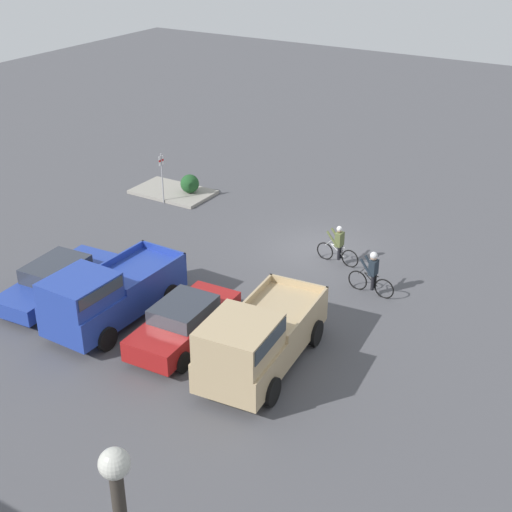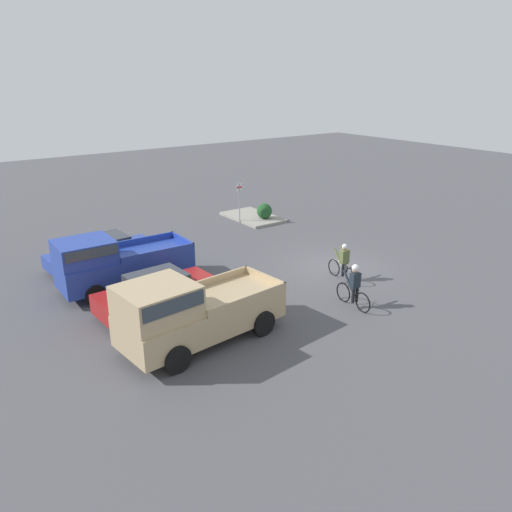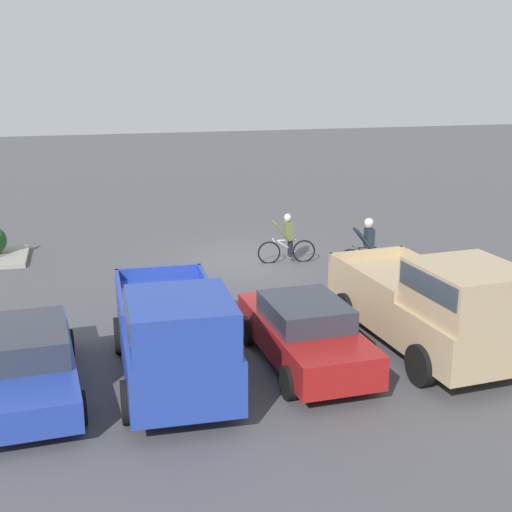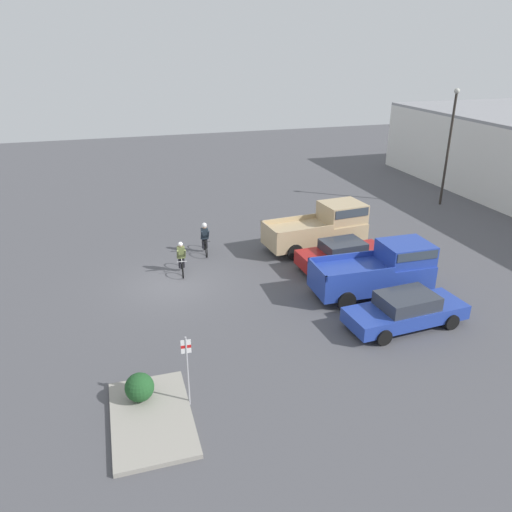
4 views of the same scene
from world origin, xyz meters
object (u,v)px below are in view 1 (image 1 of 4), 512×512
object	(u,v)px
sedan_1	(57,279)
fire_lane_sign	(162,174)
cyclist_1	(372,272)
sedan_0	(184,322)
pickup_truck_1	(107,294)
pickup_truck_0	(256,339)
shrub	(190,184)
cyclist_0	(338,245)

from	to	relation	value
sedan_1	fire_lane_sign	size ratio (longest dim) A/B	2.03
cyclist_1	sedan_1	bearing A→B (deg)	32.35
sedan_0	pickup_truck_1	bearing A→B (deg)	9.46
pickup_truck_0	pickup_truck_1	distance (m)	5.66
pickup_truck_0	shrub	distance (m)	14.64
fire_lane_sign	shrub	distance (m)	1.74
pickup_truck_1	shrub	size ratio (longest dim) A/B	5.87
cyclist_0	pickup_truck_0	bearing A→B (deg)	97.51
cyclist_0	fire_lane_sign	size ratio (longest dim) A/B	0.77
pickup_truck_1	shrub	xyz separation A→B (m)	(4.48, -10.75, -0.56)
sedan_0	sedan_1	bearing A→B (deg)	0.06
sedan_0	fire_lane_sign	world-z (taller)	fire_lane_sign
cyclist_1	fire_lane_sign	distance (m)	12.02
fire_lane_sign	sedan_0	bearing A→B (deg)	131.28
pickup_truck_0	shrub	bearing A→B (deg)	-46.13
sedan_1	sedan_0	bearing A→B (deg)	-179.94
pickup_truck_0	sedan_0	world-z (taller)	pickup_truck_0
sedan_1	pickup_truck_0	bearing A→B (deg)	178.26
sedan_0	sedan_1	xyz separation A→B (m)	(5.60, 0.01, -0.04)
cyclist_0	shrub	xyz separation A→B (m)	(9.10, -2.72, -0.18)
sedan_0	cyclist_0	size ratio (longest dim) A/B	2.39
sedan_1	shrub	xyz separation A→B (m)	(1.68, -10.29, -0.09)
sedan_0	shrub	distance (m)	12.60
cyclist_0	cyclist_1	size ratio (longest dim) A/B	1.01
cyclist_1	shrub	size ratio (longest dim) A/B	2.06
sedan_0	pickup_truck_0	bearing A→B (deg)	174.73
sedan_1	cyclist_0	world-z (taller)	cyclist_0
sedan_1	cyclist_0	distance (m)	10.60
cyclist_0	pickup_truck_1	bearing A→B (deg)	60.06
shrub	cyclist_1	bearing A→B (deg)	159.06
sedan_1	shrub	world-z (taller)	sedan_1
fire_lane_sign	shrub	bearing A→B (deg)	-108.96
pickup_truck_1	fire_lane_sign	world-z (taller)	fire_lane_sign
pickup_truck_1	cyclist_0	bearing A→B (deg)	-119.94
pickup_truck_1	sedan_1	bearing A→B (deg)	-9.38
shrub	fire_lane_sign	bearing A→B (deg)	71.04
cyclist_1	pickup_truck_0	bearing A→B (deg)	80.58
pickup_truck_0	sedan_0	distance (m)	2.90
pickup_truck_1	cyclist_1	world-z (taller)	pickup_truck_1
sedan_0	cyclist_1	distance (m)	7.16
pickup_truck_1	sedan_1	size ratio (longest dim) A/B	1.07
pickup_truck_1	cyclist_0	xyz separation A→B (m)	(-4.63, -8.03, -0.38)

